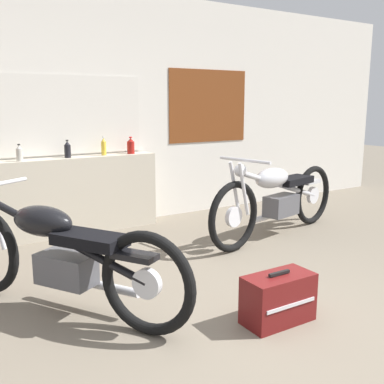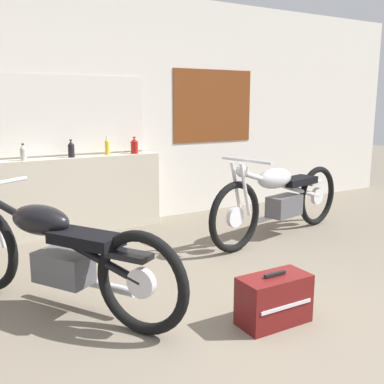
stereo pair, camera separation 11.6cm
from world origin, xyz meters
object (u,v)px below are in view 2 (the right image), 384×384
bottle_right_center (107,147)px  bottle_left_center (23,153)px  motorcycle_silver (281,198)px  motorcycle_black (55,253)px  bottle_center (71,149)px  bottle_rightmost (134,146)px  hard_case_darkred (274,300)px

bottle_right_center → bottle_left_center: bearing=-177.7°
bottle_left_center → motorcycle_silver: bearing=-27.6°
bottle_right_center → motorcycle_black: 2.27m
bottle_center → bottle_rightmost: bearing=-1.0°
bottle_left_center → bottle_right_center: size_ratio=0.82×
motorcycle_black → bottle_rightmost: bearing=52.5°
bottle_left_center → bottle_right_center: bearing=2.3°
motorcycle_silver → hard_case_darkred: 2.10m
bottle_rightmost → hard_case_darkred: bearing=-94.3°
bottle_rightmost → bottle_left_center: bearing=-179.5°
bottle_left_center → bottle_center: bearing=2.8°
bottle_right_center → hard_case_darkred: size_ratio=0.44×
bottle_center → hard_case_darkred: bottle_center is taller
bottle_right_center → motorcycle_black: (-1.11, -1.90, -0.55)m
bottle_center → motorcycle_black: bottle_center is taller
bottle_rightmost → motorcycle_black: size_ratio=0.11×
bottle_left_center → hard_case_darkred: size_ratio=0.36×
bottle_rightmost → motorcycle_silver: 1.84m
bottle_left_center → bottle_rightmost: size_ratio=0.89×
bottle_rightmost → hard_case_darkred: bottle_rightmost is taller
hard_case_darkred → bottle_left_center: bearing=110.8°
motorcycle_black → hard_case_darkred: size_ratio=3.83×
bottle_left_center → bottle_right_center: 0.95m
motorcycle_silver → hard_case_darkred: size_ratio=4.42×
bottle_rightmost → motorcycle_black: bearing=-127.5°
motorcycle_silver → hard_case_darkred: motorcycle_silver is taller
bottle_rightmost → motorcycle_silver: bottle_rightmost is taller
bottle_left_center → motorcycle_black: bearing=-94.7°
bottle_left_center → motorcycle_black: bottle_left_center is taller
motorcycle_black → motorcycle_silver: (2.63, 0.57, 0.02)m
motorcycle_black → bottle_left_center: bearing=85.3°
bottle_right_center → bottle_rightmost: bottle_right_center is taller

